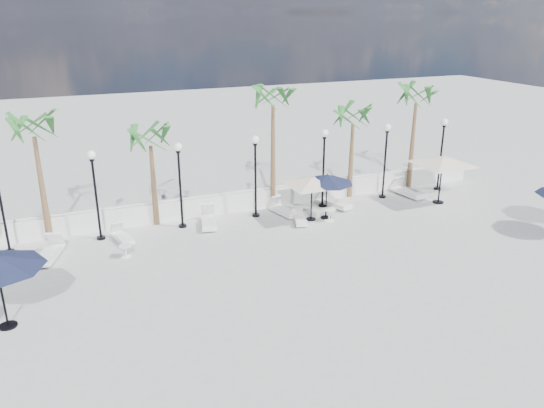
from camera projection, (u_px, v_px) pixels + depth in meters
name	position (u px, v px, depth m)	size (l,w,h in m)	color
ground	(319.00, 276.00, 19.25)	(100.00, 100.00, 0.00)	#9F9F9A
balustrade	(248.00, 200.00, 25.60)	(26.00, 0.30, 1.01)	silver
lamppost_1	(95.00, 183.00, 21.53)	(0.36, 0.36, 3.84)	black
lamppost_2	(179.00, 173.00, 22.79)	(0.36, 0.36, 3.84)	black
lamppost_3	(255.00, 165.00, 24.04)	(0.36, 0.36, 3.84)	black
lamppost_4	(324.00, 157.00, 25.30)	(0.36, 0.36, 3.84)	black
lamppost_5	(386.00, 150.00, 26.56)	(0.36, 0.36, 3.84)	black
lamppost_6	(442.00, 144.00, 27.81)	(0.36, 0.36, 3.84)	black
palm_0	(34.00, 133.00, 20.81)	(2.60, 2.60, 5.50)	brown
palm_1	(150.00, 143.00, 22.69)	(2.60, 2.60, 4.70)	brown
palm_2	(273.00, 103.00, 24.28)	(2.60, 2.60, 6.10)	brown
palm_3	(353.00, 121.00, 26.22)	(2.60, 2.60, 4.90)	brown
palm_4	(416.00, 101.00, 27.28)	(2.60, 2.60, 5.70)	brown
lounger_0	(49.00, 253.00, 20.50)	(1.24, 2.08, 0.74)	silver
lounger_1	(209.00, 220.00, 23.71)	(1.07, 2.06, 0.74)	silver
lounger_2	(123.00, 237.00, 22.08)	(0.86, 1.69, 0.60)	silver
lounger_3	(299.00, 218.00, 24.11)	(0.98, 1.73, 0.62)	silver
lounger_4	(334.00, 202.00, 25.99)	(1.24, 2.09, 0.74)	silver
lounger_5	(283.00, 210.00, 25.02)	(1.00, 1.90, 0.68)	silver
lounger_6	(407.00, 191.00, 27.55)	(0.97, 2.15, 0.78)	silver
side_table_1	(126.00, 250.00, 20.63)	(0.50, 0.50, 0.49)	silver
side_table_2	(329.00, 214.00, 24.20)	(0.59, 0.59, 0.57)	silver
parasol_navy_mid	(327.00, 179.00, 23.99)	(2.41, 2.41, 2.16)	black
parasol_cream_sq_a	(312.00, 178.00, 23.79)	(4.41, 4.41, 2.16)	black
parasol_cream_sq_b	(443.00, 157.00, 25.83)	(5.09, 5.09, 2.55)	black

